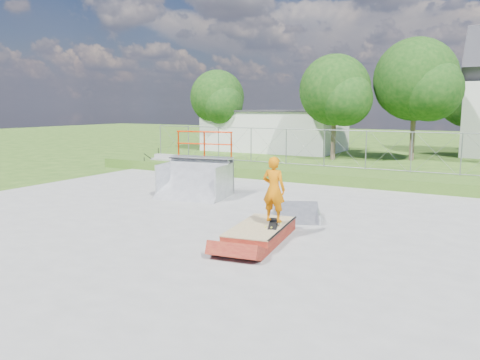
# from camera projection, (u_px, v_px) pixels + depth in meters

# --- Properties ---
(ground) EXTENTS (120.00, 120.00, 0.00)m
(ground) POSITION_uv_depth(u_px,v_px,m) (204.00, 224.00, 13.68)
(ground) COLOR #2E5117
(ground) RESTS_ON ground
(concrete_pad) EXTENTS (20.00, 16.00, 0.04)m
(concrete_pad) POSITION_uv_depth(u_px,v_px,m) (204.00, 223.00, 13.68)
(concrete_pad) COLOR gray
(concrete_pad) RESTS_ON ground
(grass_berm) EXTENTS (24.00, 3.00, 0.50)m
(grass_berm) POSITION_uv_depth(u_px,v_px,m) (317.00, 174.00, 21.83)
(grass_berm) COLOR #2E5117
(grass_berm) RESTS_ON ground
(grind_box) EXTENTS (1.56, 2.66, 0.37)m
(grind_box) POSITION_uv_depth(u_px,v_px,m) (260.00, 233.00, 11.99)
(grind_box) COLOR maroon
(grind_box) RESTS_ON concrete_pad
(quarter_pipe) EXTENTS (2.73, 2.42, 2.44)m
(quarter_pipe) POSITION_uv_depth(u_px,v_px,m) (194.00, 166.00, 17.37)
(quarter_pipe) COLOR #A0A2A7
(quarter_pipe) RESTS_ON concrete_pad
(flat_bank_ramp) EXTENTS (1.85, 1.90, 0.42)m
(flat_bank_ramp) POSITION_uv_depth(u_px,v_px,m) (296.00, 214.00, 14.01)
(flat_bank_ramp) COLOR #A0A2A7
(flat_bank_ramp) RESTS_ON concrete_pad
(skateboard) EXTENTS (0.48, 0.82, 0.13)m
(skateboard) POSITION_uv_depth(u_px,v_px,m) (273.00, 224.00, 11.94)
(skateboard) COLOR black
(skateboard) RESTS_ON grind_box
(skater) EXTENTS (0.61, 0.40, 1.67)m
(skater) POSITION_uv_depth(u_px,v_px,m) (274.00, 192.00, 11.81)
(skater) COLOR #D16A04
(skater) RESTS_ON grind_box
(concrete_stairs) EXTENTS (1.50, 1.60, 0.80)m
(concrete_stairs) POSITION_uv_depth(u_px,v_px,m) (162.00, 162.00, 25.22)
(concrete_stairs) COLOR gray
(concrete_stairs) RESTS_ON ground
(chain_link_fence) EXTENTS (20.00, 0.06, 1.80)m
(chain_link_fence) POSITION_uv_depth(u_px,v_px,m) (324.00, 148.00, 22.51)
(chain_link_fence) COLOR gray
(chain_link_fence) RESTS_ON grass_berm
(utility_building_flat) EXTENTS (10.00, 6.00, 3.00)m
(utility_building_flat) POSITION_uv_depth(u_px,v_px,m) (275.00, 131.00, 36.27)
(utility_building_flat) COLOR silver
(utility_building_flat) RESTS_ON ground
(tree_left_near) EXTENTS (4.76, 4.48, 6.65)m
(tree_left_near) POSITION_uv_depth(u_px,v_px,m) (338.00, 93.00, 29.24)
(tree_left_near) COLOR brown
(tree_left_near) RESTS_ON ground
(tree_center) EXTENTS (5.44, 5.12, 7.60)m
(tree_center) POSITION_uv_depth(u_px,v_px,m) (420.00, 82.00, 28.66)
(tree_center) COLOR brown
(tree_center) RESTS_ON ground
(tree_left_far) EXTENTS (4.42, 4.16, 6.18)m
(tree_left_far) POSITION_uv_depth(u_px,v_px,m) (219.00, 99.00, 35.85)
(tree_left_far) COLOR brown
(tree_left_far) RESTS_ON ground
(tree_back_mid) EXTENTS (4.08, 3.84, 5.70)m
(tree_back_mid) POSITION_uv_depth(u_px,v_px,m) (470.00, 103.00, 34.61)
(tree_back_mid) COLOR brown
(tree_back_mid) RESTS_ON ground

